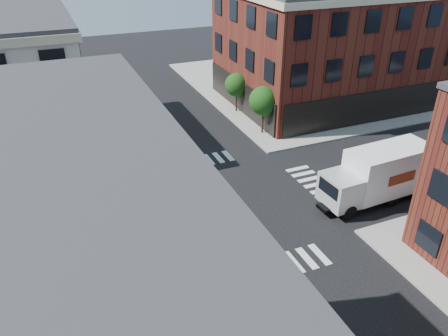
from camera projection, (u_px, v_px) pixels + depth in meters
name	position (u px, v px, depth m)	size (l,w,h in m)	color
ground	(232.00, 204.00, 30.92)	(120.00, 120.00, 0.00)	black
sidewalk_ne	(318.00, 83.00, 54.94)	(30.00, 30.00, 0.15)	gray
building_ne	(345.00, 44.00, 47.87)	(25.00, 16.00, 12.00)	#481712
tree_near	(264.00, 102.00, 40.00)	(2.69, 2.69, 4.49)	black
tree_far	(237.00, 86.00, 44.99)	(2.43, 2.43, 4.07)	black
signal_pole	(163.00, 254.00, 21.88)	(1.29, 1.24, 4.60)	black
box_truck	(379.00, 175.00, 30.56)	(8.74, 3.02, 3.90)	silver
traffic_cone	(235.00, 257.00, 25.47)	(0.42, 0.42, 0.67)	orange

